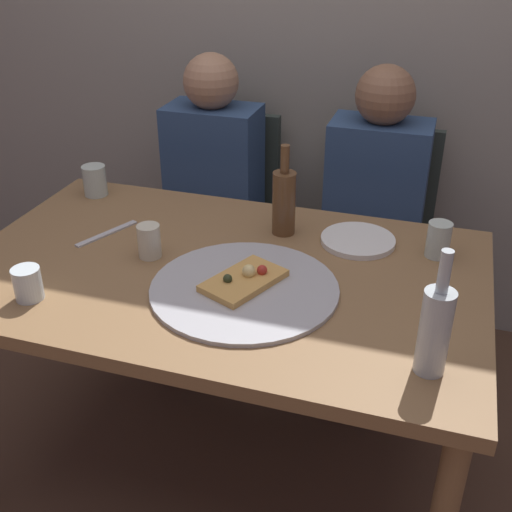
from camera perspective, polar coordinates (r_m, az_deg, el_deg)
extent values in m
plane|color=#513828|center=(2.23, -2.73, -18.13)|extent=(8.00, 8.00, 0.00)
cube|color=gray|center=(2.62, 5.63, 21.61)|extent=(6.00, 0.10, 2.60)
cube|color=olive|center=(1.76, -3.28, -1.58)|extent=(1.45, 0.91, 0.04)
cylinder|color=olive|center=(2.52, -14.15, -2.26)|extent=(0.06, 0.06, 0.72)
cylinder|color=olive|center=(2.21, 17.30, -7.66)|extent=(0.06, 0.06, 0.72)
cylinder|color=#ADADB2|center=(1.64, -1.06, -2.96)|extent=(0.49, 0.49, 0.01)
cube|color=tan|center=(1.65, -1.12, -2.24)|extent=(0.21, 0.25, 0.02)
sphere|color=#EAD184|center=(1.65, -0.65, -1.38)|extent=(0.04, 0.04, 0.04)
sphere|color=#2D381E|center=(1.62, -2.59, -2.06)|extent=(0.02, 0.02, 0.02)
sphere|color=#B22D23|center=(1.66, 0.55, -1.29)|extent=(0.03, 0.03, 0.03)
cylinder|color=brown|center=(1.89, 2.55, 4.79)|extent=(0.07, 0.07, 0.20)
cylinder|color=brown|center=(1.84, 2.64, 8.76)|extent=(0.03, 0.03, 0.08)
cylinder|color=#B2BCC1|center=(1.37, 15.85, -6.67)|extent=(0.07, 0.07, 0.20)
cylinder|color=#B2BCC1|center=(1.30, 16.72, -1.38)|extent=(0.03, 0.03, 0.09)
cylinder|color=beige|center=(1.80, -9.66, 1.33)|extent=(0.07, 0.07, 0.10)
cylinder|color=#B7C6BC|center=(2.25, -14.39, 6.64)|extent=(0.08, 0.08, 0.10)
cylinder|color=#B7C6BC|center=(1.85, 16.20, 1.43)|extent=(0.07, 0.07, 0.10)
cylinder|color=silver|center=(1.69, -19.98, -2.37)|extent=(0.07, 0.07, 0.09)
cylinder|color=white|center=(1.89, 9.21, 1.41)|extent=(0.22, 0.22, 0.02)
cube|color=#B7B7BC|center=(1.97, -13.35, 1.99)|extent=(0.11, 0.21, 0.01)
cube|color=#2D3833|center=(2.63, -3.80, 2.30)|extent=(0.44, 0.44, 0.05)
cube|color=#2D3833|center=(2.72, -2.43, 8.36)|extent=(0.44, 0.04, 0.45)
cylinder|color=#2D3833|center=(2.54, -1.14, -4.92)|extent=(0.04, 0.04, 0.42)
cylinder|color=#2D3833|center=(2.67, -8.90, -3.48)|extent=(0.04, 0.04, 0.42)
cylinder|color=#2D3833|center=(2.85, 1.29, -0.84)|extent=(0.04, 0.04, 0.42)
cylinder|color=#2D3833|center=(2.97, -5.77, 0.27)|extent=(0.04, 0.04, 0.42)
cube|color=#2D3833|center=(2.50, 10.20, 0.24)|extent=(0.44, 0.44, 0.05)
cube|color=#2D3833|center=(2.58, 11.30, 6.67)|extent=(0.44, 0.04, 0.45)
cylinder|color=#2D3833|center=(2.45, 13.46, -7.34)|extent=(0.04, 0.04, 0.42)
cylinder|color=#2D3833|center=(2.49, 4.72, -5.94)|extent=(0.04, 0.04, 0.42)
cylinder|color=#2D3833|center=(2.77, 14.24, -2.83)|extent=(0.04, 0.04, 0.42)
cylinder|color=#2D3833|center=(2.80, 6.52, -1.65)|extent=(0.04, 0.04, 0.42)
cube|color=navy|center=(2.55, -3.82, 7.72)|extent=(0.36, 0.22, 0.52)
sphere|color=#A87A5B|center=(2.44, -4.10, 15.50)|extent=(0.21, 0.21, 0.21)
cylinder|color=black|center=(2.46, -3.55, 0.24)|extent=(0.12, 0.40, 0.12)
cylinder|color=black|center=(2.52, -6.96, 0.77)|extent=(0.12, 0.40, 0.12)
cylinder|color=black|center=(2.42, -5.07, -6.61)|extent=(0.11, 0.11, 0.45)
cylinder|color=black|center=(2.48, -8.51, -5.91)|extent=(0.11, 0.11, 0.45)
cube|color=navy|center=(2.40, 10.80, 5.90)|extent=(0.36, 0.22, 0.52)
sphere|color=brown|center=(2.29, 11.64, 14.08)|extent=(0.21, 0.21, 0.21)
cylinder|color=black|center=(2.33, 11.47, -2.08)|extent=(0.12, 0.40, 0.12)
cylinder|color=black|center=(2.35, 7.62, -1.49)|extent=(0.12, 0.40, 0.12)
cylinder|color=black|center=(2.30, 10.26, -9.38)|extent=(0.11, 0.11, 0.45)
cylinder|color=black|center=(2.31, 6.30, -8.72)|extent=(0.11, 0.11, 0.45)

